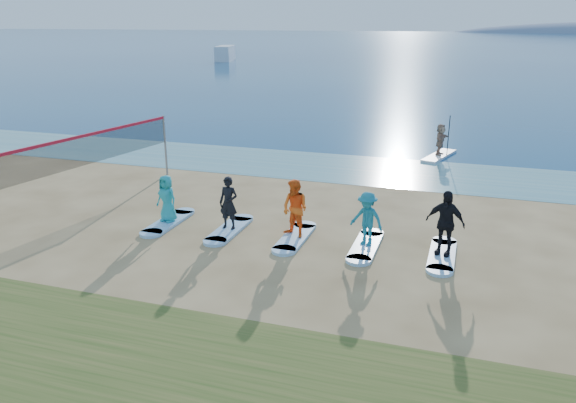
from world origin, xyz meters
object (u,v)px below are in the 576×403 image
(paddleboarder, at_px, (440,139))
(student_0, at_px, (167,198))
(student_1, at_px, (229,203))
(surfboard_2, at_px, (295,237))
(student_2, at_px, (295,209))
(surfboard_4, at_px, (442,255))
(volleyball_net, at_px, (80,152))
(surfboard_0, at_px, (169,222))
(surfboard_3, at_px, (366,246))
(paddleboard, at_px, (439,156))
(surfboard_1, at_px, (229,229))
(student_3, at_px, (367,219))
(boat_offshore_a, at_px, (225,61))
(student_4, at_px, (445,223))

(paddleboarder, height_order, student_0, student_0)
(student_1, distance_m, surfboard_2, 2.30)
(student_2, distance_m, surfboard_4, 4.36)
(volleyball_net, bearing_deg, surfboard_0, -12.45)
(surfboard_3, bearing_deg, student_2, -180.00)
(paddleboard, bearing_deg, paddleboarder, 0.00)
(surfboard_1, height_order, surfboard_4, same)
(surfboard_1, bearing_deg, volleyball_net, 171.98)
(surfboard_1, bearing_deg, surfboard_0, 180.00)
(volleyball_net, distance_m, student_1, 6.03)
(surfboard_0, relative_size, surfboard_4, 1.00)
(paddleboarder, xyz_separation_m, student_2, (-3.38, -12.10, 0.10))
(surfboard_2, xyz_separation_m, student_3, (2.13, 0.00, 0.83))
(boat_offshore_a, distance_m, student_3, 77.45)
(surfboard_2, xyz_separation_m, student_2, (0.00, -0.00, 0.91))
(student_2, relative_size, surfboard_4, 0.79)
(student_1, bearing_deg, boat_offshore_a, 117.90)
(paddleboarder, relative_size, boat_offshore_a, 0.20)
(surfboard_0, height_order, student_0, student_0)
(boat_offshore_a, height_order, surfboard_2, boat_offshore_a)
(surfboard_1, xyz_separation_m, student_4, (6.39, -0.00, 0.95))
(surfboard_3, bearing_deg, boat_offshore_a, 117.20)
(student_4, bearing_deg, student_3, -165.57)
(volleyball_net, xyz_separation_m, student_3, (10.15, -0.83, -1.03))
(volleyball_net, distance_m, surfboard_1, 6.23)
(student_0, distance_m, student_4, 8.52)
(surfboard_2, relative_size, student_2, 1.27)
(paddleboard, height_order, student_3, student_3)
(surfboard_0, xyz_separation_m, student_1, (2.13, 0.00, 0.87))
(surfboard_1, relative_size, surfboard_2, 1.00)
(volleyball_net, bearing_deg, student_4, -3.87)
(student_0, bearing_deg, surfboard_0, 104.24)
(surfboard_4, bearing_deg, volleyball_net, 176.13)
(paddleboard, distance_m, surfboard_0, 14.31)
(student_0, distance_m, surfboard_4, 8.56)
(surfboard_2, bearing_deg, paddleboard, 74.40)
(boat_offshore_a, height_order, student_1, student_1)
(paddleboard, bearing_deg, boat_offshore_a, 138.76)
(paddleboard, distance_m, student_0, 14.34)
(paddleboarder, distance_m, surfboard_0, 14.34)
(paddleboarder, relative_size, student_4, 0.81)
(student_2, xyz_separation_m, surfboard_3, (2.13, 0.00, -0.91))
(surfboard_0, xyz_separation_m, student_0, (0.00, -0.00, 0.80))
(boat_offshore_a, height_order, student_4, student_4)
(student_0, bearing_deg, boat_offshore_a, 127.07)
(surfboard_4, xyz_separation_m, student_4, (0.00, -0.00, 0.95))
(surfboard_1, bearing_deg, boat_offshore_a, 114.32)
(boat_offshore_a, bearing_deg, student_0, -82.54)
(student_0, relative_size, student_4, 0.83)
(boat_offshore_a, xyz_separation_m, surfboard_2, (33.26, -68.89, 0.04))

